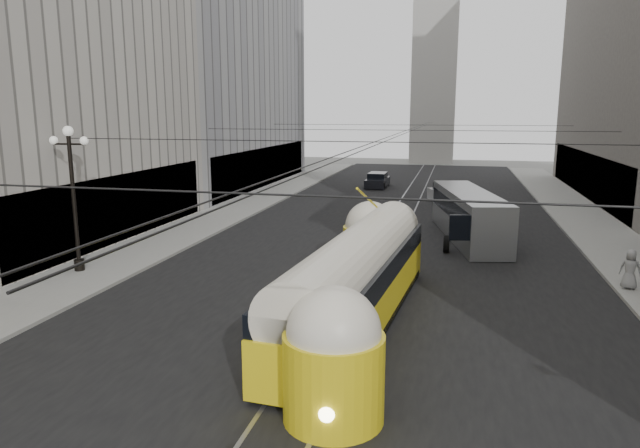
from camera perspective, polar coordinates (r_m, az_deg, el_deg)
The scene contains 14 objects.
road at distance 36.76m, azimuth 7.64°, elevation -0.08°, with size 20.00×85.00×0.02m, color black.
sidewalk_left at distance 42.94m, azimuth -7.98°, elevation 1.64°, with size 4.00×72.00×0.15m, color gray.
sidewalk_right at distance 40.88m, azimuth 25.15°, elevation 0.20°, with size 4.00×72.00×0.15m, color gray.
rail_left at distance 36.84m, azimuth 6.48°, elevation -0.03°, with size 0.12×85.00×0.04m, color gray.
rail_right at distance 36.69m, azimuth 8.81°, elevation -0.13°, with size 0.12×85.00×0.04m, color gray.
building_left_far at distance 57.00m, azimuth -11.65°, elevation 18.22°, with size 12.60×28.60×28.60m.
distant_tower at distance 83.83m, azimuth 11.46°, elevation 16.35°, with size 6.00×6.00×31.36m.
lamppost_left_mid at distance 27.04m, azimuth -23.47°, elevation 3.09°, with size 1.86×0.44×6.37m.
catenary at distance 35.07m, azimuth 7.91°, elevation 9.06°, with size 25.00×72.00×0.23m.
streetcar at distance 19.35m, azimuth 3.76°, elevation -5.39°, with size 3.46×15.07×3.29m.
city_bus at distance 33.25m, azimuth 14.64°, elevation 1.05°, with size 4.39×10.94×2.70m.
sedan_white_far at distance 45.76m, azimuth 12.78°, elevation 2.87°, with size 3.59×5.41×1.58m.
sedan_dark_far at distance 54.83m, azimuth 5.77°, elevation 4.34°, with size 1.91×4.48×1.40m.
pedestrian_sidewalk_right at distance 25.89m, azimuth 28.60°, elevation -3.98°, with size 0.79×0.48×1.61m, color gray.
Camera 1 is at (3.59, -3.38, 7.12)m, focal length 32.00 mm.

